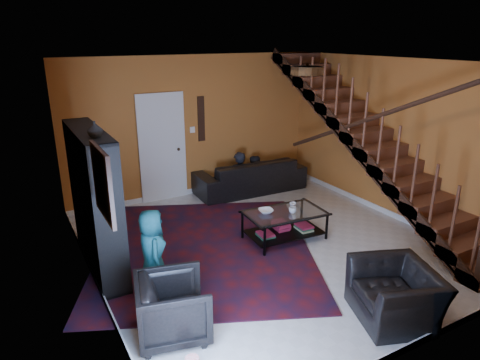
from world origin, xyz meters
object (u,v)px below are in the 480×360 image
object	(u,v)px
armchair_right	(395,294)
coffee_table	(285,223)
armchair_left	(173,308)
bookshelf	(96,204)
sofa	(250,175)

from	to	relation	value
armchair_right	coffee_table	size ratio (longest dim) A/B	0.75
armchair_left	armchair_right	distance (m)	2.55
bookshelf	armchair_right	size ratio (longest dim) A/B	2.06
armchair_right	coffee_table	bearing A→B (deg)	-160.91
armchair_left	armchair_right	xyz separation A→B (m)	(2.36, -0.96, -0.04)
coffee_table	armchair_left	bearing A→B (deg)	-151.02
armchair_left	coffee_table	bearing A→B (deg)	-47.39
bookshelf	coffee_table	bearing A→B (deg)	-11.31
armchair_left	coffee_table	size ratio (longest dim) A/B	0.59
bookshelf	sofa	distance (m)	3.89
bookshelf	armchair_left	world-z (taller)	bookshelf
sofa	coffee_table	size ratio (longest dim) A/B	1.79
sofa	armchair_left	bearing A→B (deg)	51.41
armchair_left	coffee_table	distance (m)	2.76
sofa	armchair_left	xyz separation A→B (m)	(-3.09, -3.59, 0.01)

